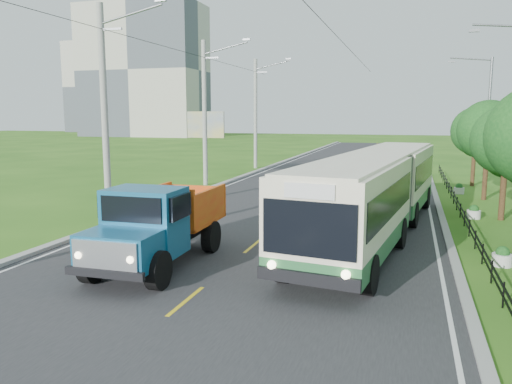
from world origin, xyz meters
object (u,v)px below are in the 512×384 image
at_px(pole_near, 105,111).
at_px(pole_far, 256,113).
at_px(tree_back, 476,134).
at_px(billboard_left, 206,129).
at_px(pole_mid, 205,113).
at_px(planter_near, 502,257).
at_px(dump_truck, 159,220).
at_px(planter_mid, 474,213).
at_px(streetlight_far, 486,115).
at_px(tree_fourth, 507,144).
at_px(bus, 376,188).
at_px(tree_fifth, 489,134).
at_px(planter_far, 459,189).

relative_size(pole_near, pole_far, 1.00).
distance_m(tree_back, billboard_left, 19.48).
distance_m(pole_mid, planter_near, 23.08).
bearing_deg(tree_back, dump_truck, -117.44).
xyz_separation_m(tree_back, billboard_left, (-19.36, -2.14, 0.21)).
distance_m(tree_back, planter_mid, 12.66).
height_order(pole_mid, streetlight_far, pole_mid).
distance_m(tree_fourth, bus, 7.71).
relative_size(pole_near, tree_back, 1.82).
bearing_deg(bus, tree_back, 79.28).
bearing_deg(planter_mid, pole_mid, 157.46).
bearing_deg(tree_fifth, bus, -116.74).
xyz_separation_m(tree_fifth, planter_near, (-1.26, -14.14, -3.57)).
bearing_deg(planter_far, pole_mid, -176.61).
height_order(streetlight_far, bus, streetlight_far).
distance_m(planter_near, dump_truck, 11.39).
xyz_separation_m(tree_fourth, planter_mid, (-1.26, -0.14, -3.30)).
relative_size(pole_mid, billboard_left, 1.92).
xyz_separation_m(pole_near, billboard_left, (-1.24, 15.00, -1.23)).
xyz_separation_m(planter_near, bus, (-4.32, 3.07, 1.71)).
relative_size(planter_mid, bus, 0.04).
height_order(tree_fourth, planter_near, tree_fourth).
distance_m(planter_near, planter_mid, 8.00).
xyz_separation_m(pole_near, pole_mid, (0.00, 12.00, 0.00)).
bearing_deg(dump_truck, pole_mid, 107.06).
relative_size(tree_back, planter_near, 8.21).
relative_size(pole_near, tree_fifth, 1.72).
height_order(pole_mid, planter_far, pole_mid).
relative_size(planter_far, bus, 0.04).
xyz_separation_m(pole_mid, planter_near, (16.86, -15.00, -4.81)).
height_order(streetlight_far, planter_near, streetlight_far).
bearing_deg(tree_fourth, streetlight_far, 86.75).
height_order(pole_near, tree_fourth, pole_near).
xyz_separation_m(tree_fourth, dump_truck, (-12.12, -11.34, -2.06)).
height_order(tree_back, dump_truck, tree_back).
distance_m(tree_fifth, streetlight_far, 7.97).
relative_size(tree_fourth, tree_fifth, 0.93).
height_order(tree_fifth, planter_mid, tree_fifth).
height_order(tree_fifth, planter_far, tree_fifth).
bearing_deg(bus, streetlight_far, 78.80).
bearing_deg(billboard_left, dump_truck, -71.16).
relative_size(planter_near, planter_far, 1.00).
distance_m(pole_mid, streetlight_far, 20.16).
bearing_deg(planter_far, streetlight_far, 71.20).
bearing_deg(bus, tree_fifth, 70.64).
bearing_deg(dump_truck, streetlight_far, 61.70).
bearing_deg(pole_mid, planter_mid, -22.54).
bearing_deg(pole_near, billboard_left, 94.72).
bearing_deg(pole_mid, planter_far, 3.39).
distance_m(pole_mid, tree_fourth, 19.43).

